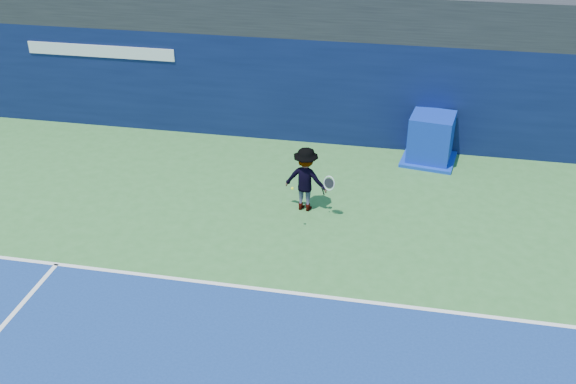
# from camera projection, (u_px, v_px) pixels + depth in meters

# --- Properties ---
(baseline) EXTENTS (24.00, 0.10, 0.01)m
(baseline) POSITION_uv_depth(u_px,v_px,m) (293.00, 293.00, 12.46)
(baseline) COLOR white
(baseline) RESTS_ON ground
(stadium_band) EXTENTS (36.00, 3.00, 1.20)m
(stadium_band) POSITION_uv_depth(u_px,v_px,m) (350.00, 6.00, 18.00)
(stadium_band) COLOR black
(stadium_band) RESTS_ON back_wall_assembly
(back_wall_assembly) EXTENTS (36.00, 1.03, 3.00)m
(back_wall_assembly) POSITION_uv_depth(u_px,v_px,m) (342.00, 89.00, 18.17)
(back_wall_assembly) COLOR #0A133A
(back_wall_assembly) RESTS_ON ground
(equipment_cart) EXTENTS (1.58, 1.58, 1.33)m
(equipment_cart) POSITION_uv_depth(u_px,v_px,m) (431.00, 140.00, 17.28)
(equipment_cart) COLOR #0B26A0
(equipment_cart) RESTS_ON ground
(tennis_player) EXTENTS (1.28, 0.75, 1.58)m
(tennis_player) POSITION_uv_depth(u_px,v_px,m) (306.00, 179.00, 14.93)
(tennis_player) COLOR silver
(tennis_player) RESTS_ON ground
(tennis_ball) EXTENTS (0.06, 0.06, 0.06)m
(tennis_ball) POSITION_uv_depth(u_px,v_px,m) (292.00, 188.00, 13.92)
(tennis_ball) COLOR #F8FC1C
(tennis_ball) RESTS_ON ground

